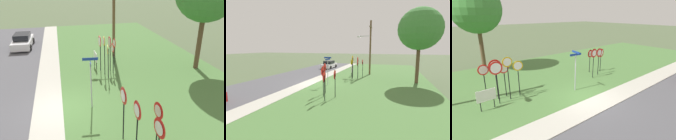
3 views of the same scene
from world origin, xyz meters
The scene contains 19 objects.
ground_plane centered at (0.00, 0.00, 0.00)m, with size 160.00×160.00×0.00m, color #4C5B3D.
road_asphalt centered at (0.00, -4.80, 0.01)m, with size 44.00×6.40×0.01m, color #4C4C51.
sidewalk_strip centered at (0.00, -0.80, 0.03)m, with size 44.00×1.60×0.06m, color #ADAA9E.
grass_median centered at (0.00, 6.00, 0.02)m, with size 44.00×12.00×0.04m, color #477038.
stop_sign_near_left centered at (-3.97, 3.19, 2.07)m, with size 0.64×0.09×2.85m.
stop_sign_near_right centered at (-5.15, 4.23, 1.73)m, with size 0.69×0.09×2.34m.
stop_sign_far_left centered at (-3.26, 3.28, 1.82)m, with size 0.66×0.15×2.47m.
stop_sign_far_center centered at (-4.00, 3.82, 1.69)m, with size 0.65×0.10×2.30m.
stop_sign_far_right centered at (-4.57, 3.72, 2.00)m, with size 0.80×0.10×2.67m.
stop_sign_center_tall centered at (-4.74, 3.02, 2.05)m, with size 0.80×0.10×2.73m.
yield_sign_near_left centered at (4.07, 3.70, 1.65)m, with size 0.72×0.12×2.18m.
yield_sign_near_right centered at (3.22, 2.50, 1.97)m, with size 0.76×0.12×2.57m.
yield_sign_far_left centered at (4.20, 2.77, 1.87)m, with size 0.77×0.11×2.45m.
yield_sign_far_right centered at (5.12, 3.27, 1.68)m, with size 0.78×0.12×2.21m.
street_name_post centered at (0.28, 1.59, 1.78)m, with size 0.96×0.81×2.91m.
utility_pole centered at (-7.76, 4.67, 4.16)m, with size 2.10×2.06×7.57m.
notice_board centered at (-5.52, 2.79, 0.87)m, with size 1.10×0.08×1.25m.
oak_tree_left centered at (-3.56, 10.45, 5.81)m, with size 4.42×4.42×8.01m.
parked_hatchback_near centered at (-12.71, -3.43, 0.64)m, with size 4.23×1.99×1.39m.
Camera 2 is at (15.66, 7.86, 3.96)m, focal length 26.09 mm.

